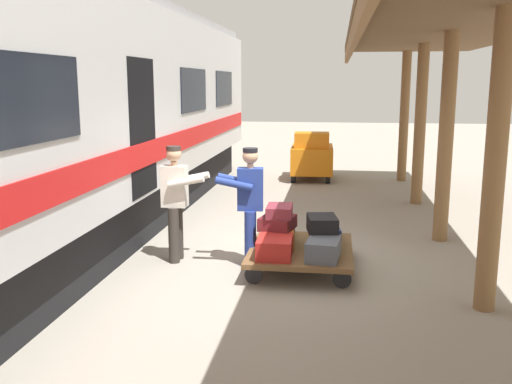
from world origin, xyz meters
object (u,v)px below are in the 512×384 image
object	(u,v)px
suitcase_navy_fabric	(325,233)
porter_by_door	(176,199)
suitcase_cream_canvas	(282,228)
suitcase_teal_softside	(324,240)
suitcase_maroon_trunk	(278,223)
luggage_cart	(301,251)
suitcase_orange_carryall	(278,238)
suitcase_red_plastic	(275,247)
suitcase_slate_roller	(323,249)
suitcase_burgundy_valise	(279,211)
train_car	(47,119)
suitcase_black_hardshell	(322,225)
baggage_tug	(312,157)
porter_in_overalls	(249,202)

from	to	relation	value
suitcase_navy_fabric	porter_by_door	xyz separation A→B (m)	(2.16, 0.35, 0.52)
suitcase_cream_canvas	porter_by_door	bearing A→B (deg)	13.20
suitcase_teal_softside	suitcase_maroon_trunk	distance (m)	0.70
luggage_cart	suitcase_orange_carryall	xyz separation A→B (m)	(0.32, -0.00, 0.17)
luggage_cart	suitcase_red_plastic	size ratio (longest dim) A/B	2.97
suitcase_cream_canvas	suitcase_navy_fabric	bearing A→B (deg)	180.00
suitcase_slate_roller	suitcase_maroon_trunk	xyz separation A→B (m)	(0.66, -0.52, 0.21)
suitcase_slate_roller	suitcase_burgundy_valise	bearing A→B (deg)	-39.34
suitcase_cream_canvas	suitcase_red_plastic	bearing A→B (deg)	90.00
suitcase_navy_fabric	luggage_cart	bearing A→B (deg)	56.33
train_car	porter_by_door	bearing A→B (deg)	174.46
suitcase_teal_softside	suitcase_slate_roller	bearing A→B (deg)	90.00
suitcase_red_plastic	suitcase_orange_carryall	size ratio (longest dim) A/B	1.10
luggage_cart	suitcase_orange_carryall	distance (m)	0.36
suitcase_orange_carryall	suitcase_navy_fabric	bearing A→B (deg)	-143.11
suitcase_orange_carryall	suitcase_slate_roller	bearing A→B (deg)	143.11
suitcase_black_hardshell	suitcase_burgundy_valise	bearing A→B (deg)	-6.44
suitcase_teal_softside	porter_by_door	distance (m)	2.22
suitcase_red_plastic	suitcase_navy_fabric	bearing A→B (deg)	-123.67
train_car	suitcase_maroon_trunk	distance (m)	3.81
suitcase_slate_roller	suitcase_orange_carryall	distance (m)	0.80
suitcase_red_plastic	suitcase_navy_fabric	xyz separation A→B (m)	(-0.64, -0.97, -0.03)
suitcase_navy_fabric	porter_by_door	bearing A→B (deg)	9.35
suitcase_teal_softside	suitcase_black_hardshell	world-z (taller)	suitcase_black_hardshell
baggage_tug	train_car	bearing A→B (deg)	63.25
suitcase_navy_fabric	suitcase_cream_canvas	bearing A→B (deg)	0.00
suitcase_cream_canvas	suitcase_black_hardshell	bearing A→B (deg)	140.03
suitcase_navy_fabric	baggage_tug	world-z (taller)	baggage_tug
suitcase_burgundy_valise	porter_by_door	distance (m)	1.53
suitcase_black_hardshell	suitcase_slate_roller	bearing A→B (deg)	93.96
suitcase_maroon_trunk	suitcase_burgundy_valise	distance (m)	0.17
suitcase_red_plastic	suitcase_navy_fabric	size ratio (longest dim) A/B	1.03
suitcase_maroon_trunk	porter_in_overalls	distance (m)	0.50
suitcase_maroon_trunk	porter_in_overalls	bearing A→B (deg)	-3.64
suitcase_maroon_trunk	baggage_tug	xyz separation A→B (m)	(-0.15, -7.58, -0.02)
baggage_tug	suitcase_teal_softside	bearing A→B (deg)	93.83
suitcase_navy_fabric	suitcase_black_hardshell	size ratio (longest dim) A/B	1.10
train_car	suitcase_navy_fabric	size ratio (longest dim) A/B	30.70
suitcase_red_plastic	baggage_tug	bearing A→B (deg)	-90.94
suitcase_red_plastic	suitcase_orange_carryall	distance (m)	0.48
train_car	suitcase_cream_canvas	world-z (taller)	train_car
suitcase_orange_carryall	baggage_tug	bearing A→B (deg)	-91.00
porter_in_overalls	suitcase_cream_canvas	bearing A→B (deg)	-135.74
luggage_cart	suitcase_maroon_trunk	world-z (taller)	suitcase_maroon_trunk
suitcase_cream_canvas	porter_in_overalls	distance (m)	0.76
luggage_cart	suitcase_orange_carryall	bearing A→B (deg)	-0.00
luggage_cart	suitcase_maroon_trunk	size ratio (longest dim) A/B	3.56
suitcase_teal_softside	porter_in_overalls	bearing A→B (deg)	-3.36
porter_by_door	porter_in_overalls	bearing A→B (deg)	176.57
porter_in_overalls	porter_by_door	xyz separation A→B (m)	(1.08, -0.06, 0.00)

